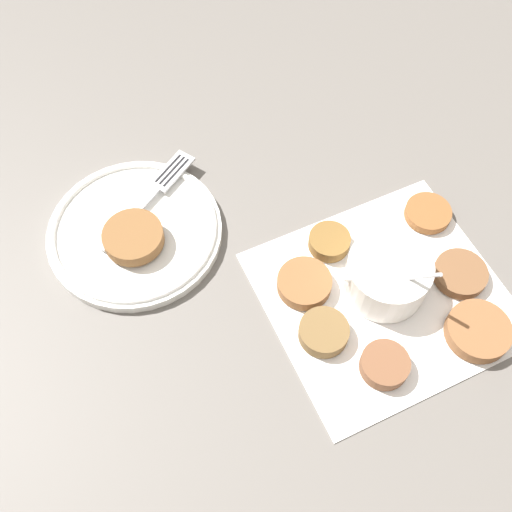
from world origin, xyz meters
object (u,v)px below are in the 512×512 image
at_px(serving_plate, 135,231).
at_px(fork, 156,189).
at_px(sauce_bowl, 386,277).
at_px(fritter_on_plate, 133,237).

xyz_separation_m(serving_plate, fork, (-0.04, -0.05, 0.01)).
relative_size(sauce_bowl, fork, 0.74).
relative_size(fritter_on_plate, fork, 0.51).
height_order(sauce_bowl, fork, sauce_bowl).
height_order(sauce_bowl, fritter_on_plate, sauce_bowl).
bearing_deg(fritter_on_plate, fork, -119.64).
bearing_deg(serving_plate, sauce_bowl, 150.78).
bearing_deg(fork, fritter_on_plate, 60.36).
bearing_deg(sauce_bowl, fork, -40.57).
distance_m(sauce_bowl, fork, 0.34).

